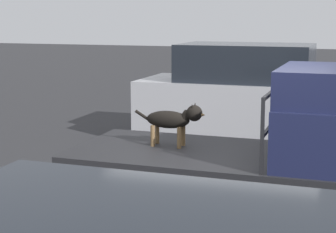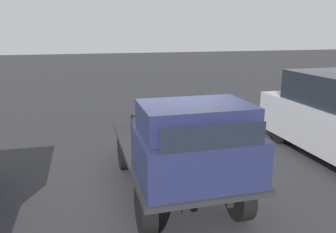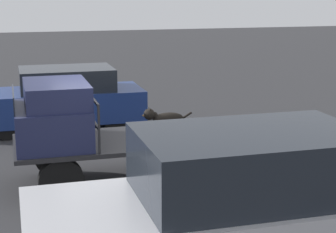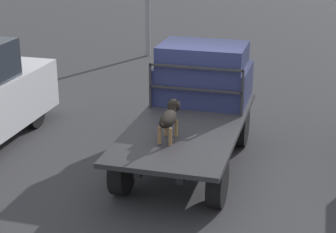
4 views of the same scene
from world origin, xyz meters
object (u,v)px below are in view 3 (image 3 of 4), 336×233
parked_sedan (61,99)px  flatbed_truck (123,150)px  dog (163,118)px  parked_pickup_far (236,218)px

parked_sedan → flatbed_truck: bearing=102.1°
flatbed_truck → dog: size_ratio=4.05×
parked_sedan → parked_pickup_far: size_ratio=0.91×
flatbed_truck → dog: 1.00m
dog → parked_pickup_far: (0.29, 4.35, -0.24)m
flatbed_truck → parked_sedan: parked_sedan is taller
flatbed_truck → parked_pickup_far: size_ratio=0.85×
flatbed_truck → parked_sedan: 4.66m
dog → flatbed_truck: bearing=-26.2°
flatbed_truck → dog: (-0.77, 0.13, 0.62)m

